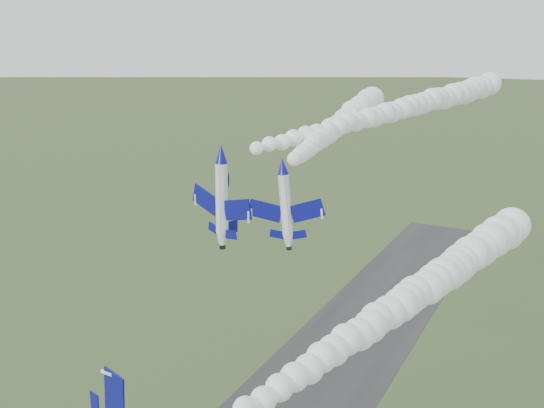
{
  "coord_description": "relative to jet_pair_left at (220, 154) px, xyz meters",
  "views": [
    {
      "loc": [
        38.75,
        -39.69,
        61.37
      ],
      "look_at": [
        8.4,
        17.83,
        43.58
      ],
      "focal_mm": 40.0,
      "sensor_mm": 36.0,
      "label": 1
    }
  ],
  "objects": [
    {
      "name": "smoke_trail_jet_lead",
      "position": [
        23.99,
        3.2,
        -15.24
      ],
      "size": [
        20.44,
        64.47,
        5.52
      ],
      "primitive_type": null,
      "rotation": [
        0.0,
        0.0,
        -0.23
      ],
      "color": "white"
    },
    {
      "name": "jet_pair_left",
      "position": [
        0.0,
        0.0,
        0.0
      ],
      "size": [
        11.49,
        13.29,
        3.36
      ],
      "rotation": [
        0.0,
        0.01,
        -0.32
      ],
      "color": "white"
    },
    {
      "name": "smoke_trail_jet_pair_left",
      "position": [
        11.37,
        36.17,
        2.34
      ],
      "size": [
        25.88,
        66.3,
        4.62
      ],
      "primitive_type": null,
      "rotation": [
        0.0,
        0.0,
        -0.32
      ],
      "color": "white"
    },
    {
      "name": "jet_pair_right",
      "position": [
        9.0,
        -0.83,
        -0.52
      ],
      "size": [
        9.43,
        11.17,
        2.8
      ],
      "rotation": [
        0.0,
        -0.09,
        0.17
      ],
      "color": "white"
    },
    {
      "name": "smoke_trail_jet_pair_right",
      "position": [
        4.84,
        28.41,
        0.84
      ],
      "size": [
        13.61,
        53.82,
        4.7
      ],
      "primitive_type": null,
      "rotation": [
        0.0,
        0.0,
        0.17
      ],
      "color": "white"
    }
  ]
}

